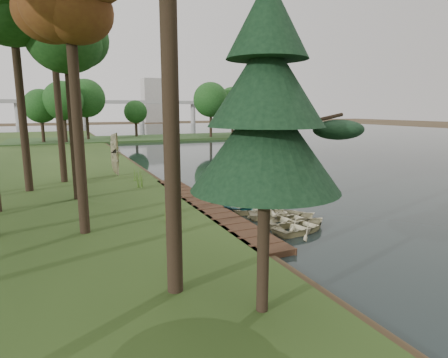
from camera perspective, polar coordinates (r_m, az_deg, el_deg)
name	(u,v)px	position (r m, az deg, el deg)	size (l,w,h in m)	color
ground	(230,206)	(22.22, 0.85, -4.15)	(300.00, 300.00, 0.00)	#3D2F1D
water	(364,150)	(55.82, 20.58, 4.18)	(130.00, 200.00, 0.05)	black
boardwalk	(204,207)	(21.58, -3.02, -4.21)	(1.60, 16.00, 0.30)	#3A2416
peninsula	(156,138)	(71.75, -10.29, 6.15)	(50.00, 14.00, 0.45)	#2B471F
far_trees	(137,104)	(70.83, -13.13, 11.01)	(45.60, 5.60, 8.80)	black
bridge	(120,105)	(141.12, -15.63, 10.86)	(95.90, 4.00, 8.60)	#A5A5A0
building_a	(155,101)	(164.23, -10.51, 11.66)	(10.00, 8.00, 18.00)	#A5A5A0
building_b	(65,108)	(164.53, -23.01, 9.96)	(8.00, 8.00, 12.00)	#A5A5A0
rowboat_0	(302,224)	(17.99, 11.74, -6.70)	(2.30, 3.22, 0.67)	tan
rowboat_1	(292,217)	(18.91, 10.30, -5.79)	(2.31, 3.24, 0.67)	tan
rowboat_2	(278,213)	(19.71, 8.19, -5.11)	(2.15, 3.02, 0.62)	tan
rowboat_3	(259,207)	(20.75, 5.31, -4.25)	(2.15, 3.02, 0.62)	tan
rowboat_4	(248,203)	(21.57, 3.74, -3.60)	(2.25, 3.16, 0.65)	#286D70
rowboat_5	(239,197)	(22.80, 2.25, -2.81)	(2.25, 3.15, 0.65)	tan
rowboat_6	(229,191)	(24.15, 0.83, -1.83)	(2.81, 3.93, 0.81)	tan
rowboat_7	(220,188)	(25.39, -0.54, -1.41)	(2.22, 3.11, 0.64)	tan
stored_rowboat	(117,171)	(31.64, -15.94, 1.12)	(2.48, 3.48, 0.72)	tan
tree_2	(69,1)	(17.48, -22.59, 23.74)	(3.92, 3.92, 11.40)	black
tree_4	(66,43)	(24.13, -22.90, 18.52)	(4.12, 4.12, 10.89)	black
tree_6	(52,20)	(30.60, -24.79, 21.09)	(4.84, 4.84, 13.61)	black
pine_tree	(266,109)	(9.40, 6.43, 10.59)	(3.80, 3.80, 8.45)	black
reeds_0	(169,211)	(18.43, -8.36, -4.78)	(0.60, 0.60, 1.03)	#3F661E
reeds_1	(169,205)	(19.79, -8.38, -3.96)	(0.60, 0.60, 0.85)	#3F661E
reeds_2	(140,180)	(26.65, -12.70, -0.16)	(0.60, 0.60, 1.00)	#3F661E
reeds_3	(137,174)	(29.10, -13.05, 0.75)	(0.60, 0.60, 1.02)	#3F661E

